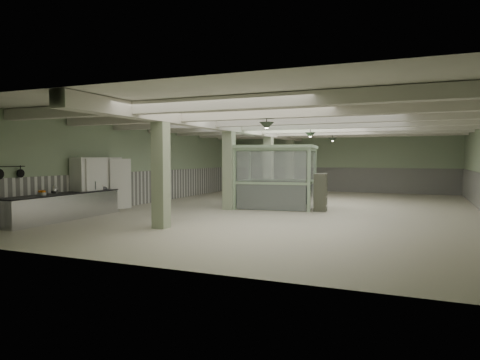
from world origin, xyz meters
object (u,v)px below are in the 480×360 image
at_px(prep_counter, 65,206).
at_px(walkin_cooler, 98,186).
at_px(guard_booth, 276,166).
at_px(filing_cabinet, 321,192).

distance_m(prep_counter, walkin_cooler, 1.86).
distance_m(prep_counter, guard_booth, 8.48).
relative_size(walkin_cooler, guard_booth, 0.63).
height_order(prep_counter, filing_cabinet, filing_cabinet).
xyz_separation_m(prep_counter, guard_booth, (5.60, 6.24, 1.31)).
bearing_deg(guard_booth, walkin_cooler, -149.26).
bearing_deg(walkin_cooler, prep_counter, -87.29).
xyz_separation_m(prep_counter, walkin_cooler, (-0.08, 1.77, 0.57)).
distance_m(walkin_cooler, filing_cabinet, 8.65).
relative_size(walkin_cooler, filing_cabinet, 1.51).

